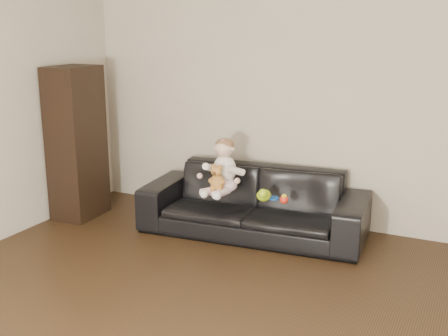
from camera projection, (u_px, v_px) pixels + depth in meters
The scene contains 9 objects.
wall_back at pixel (339, 85), 4.90m from camera, with size 5.00×5.00×0.00m, color #B9AF9B.
sofa at pixel (253, 202), 4.97m from camera, with size 1.97×0.77×0.57m, color black.
cabinet at pixel (77, 143), 5.33m from camera, with size 0.36×0.50×1.45m, color black.
shelf_item at pixel (76, 109), 5.24m from camera, with size 0.18×0.25×0.28m, color silver.
baby at pixel (223, 169), 4.90m from camera, with size 0.36×0.44×0.48m.
teddy_bear at pixel (217, 178), 4.78m from camera, with size 0.13×0.13×0.23m.
toy_green at pixel (264, 195), 4.71m from camera, with size 0.12×0.15×0.10m, color #9FCA17.
toy_rattle at pixel (284, 200), 4.64m from camera, with size 0.07×0.07×0.07m, color red.
toy_blue_disc at pixel (273, 198), 4.77m from camera, with size 0.09×0.09×0.01m, color blue.
Camera 1 is at (1.23, -2.13, 1.84)m, focal length 45.00 mm.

